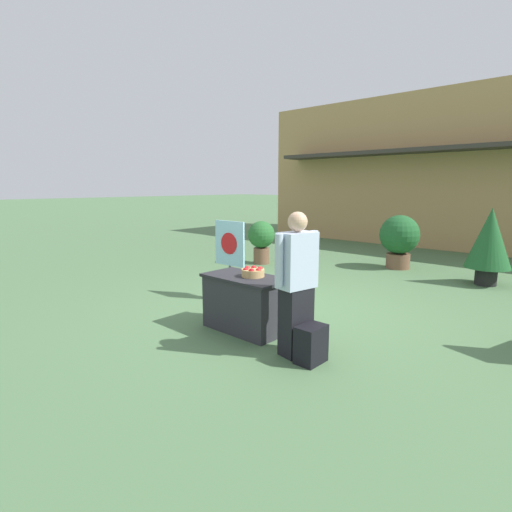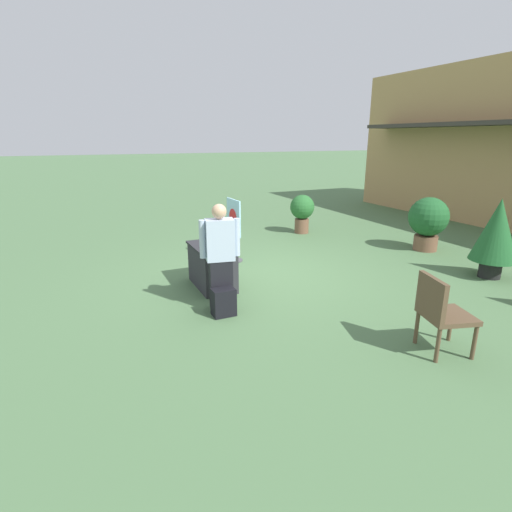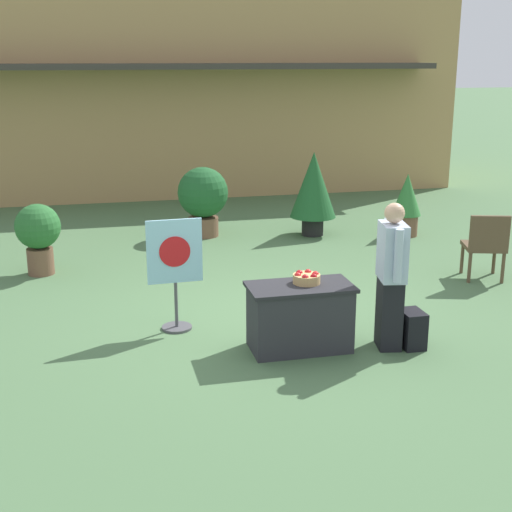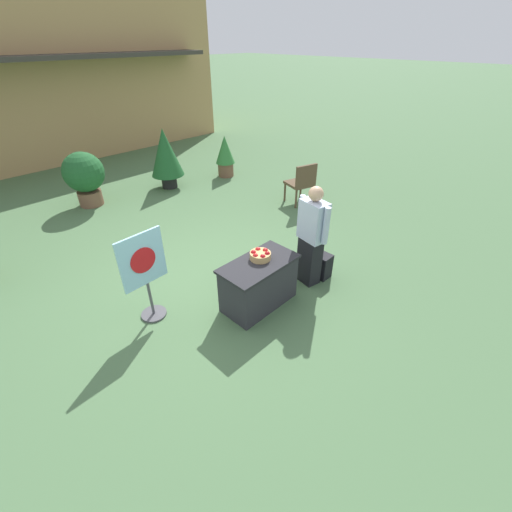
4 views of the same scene
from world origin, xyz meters
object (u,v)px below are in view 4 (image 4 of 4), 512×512
at_px(display_table, 259,283).
at_px(person_visitor, 312,236).
at_px(apple_basket, 260,255).
at_px(backpack, 320,265).
at_px(poster_board, 145,273).
at_px(potted_plant_near_right, 225,155).
at_px(patio_chair, 302,182).
at_px(potted_plant_far_right, 84,175).
at_px(potted_plant_near_left, 165,154).

height_order(display_table, person_visitor, person_visitor).
height_order(apple_basket, backpack, apple_basket).
distance_m(person_visitor, poster_board, 2.48).
height_order(apple_basket, potted_plant_near_right, potted_plant_near_right).
relative_size(patio_chair, potted_plant_near_right, 0.88).
height_order(person_visitor, patio_chair, person_visitor).
relative_size(person_visitor, patio_chair, 1.66).
bearing_deg(apple_basket, potted_plant_near_right, 53.92).
xyz_separation_m(display_table, patio_chair, (3.32, 1.80, 0.19)).
relative_size(backpack, potted_plant_near_right, 0.37).
relative_size(person_visitor, potted_plant_far_right, 1.31).
bearing_deg(apple_basket, poster_board, 147.47).
bearing_deg(patio_chair, display_table, 134.74).
bearing_deg(person_visitor, backpack, 177.95).
bearing_deg(person_visitor, potted_plant_near_left, -87.86).
relative_size(person_visitor, poster_board, 1.23).
bearing_deg(display_table, potted_plant_near_left, 70.75).
xyz_separation_m(apple_basket, poster_board, (-1.34, 0.85, -0.05)).
xyz_separation_m(backpack, poster_board, (-2.48, 1.15, 0.54)).
distance_m(patio_chair, potted_plant_near_right, 2.74).
bearing_deg(potted_plant_far_right, poster_board, -103.26).
xyz_separation_m(backpack, potted_plant_near_left, (0.50, 5.20, 0.67)).
xyz_separation_m(apple_basket, potted_plant_near_right, (3.27, 4.49, -0.19)).
bearing_deg(poster_board, potted_plant_near_left, 141.30).
height_order(display_table, potted_plant_near_left, potted_plant_near_left).
relative_size(display_table, person_visitor, 0.70).
xyz_separation_m(backpack, patio_chair, (2.09, 2.04, 0.35)).
height_order(display_table, potted_plant_far_right, potted_plant_far_right).
relative_size(person_visitor, potted_plant_near_left, 1.09).
distance_m(person_visitor, potted_plant_near_left, 5.20).
bearing_deg(backpack, potted_plant_near_left, 84.48).
bearing_deg(potted_plant_near_left, patio_chair, -63.31).
relative_size(display_table, potted_plant_near_right, 1.02).
xyz_separation_m(display_table, person_visitor, (0.98, -0.18, 0.46)).
height_order(display_table, backpack, display_table).
bearing_deg(person_visitor, patio_chair, -129.25).
distance_m(potted_plant_far_right, potted_plant_near_right, 3.65).
bearing_deg(potted_plant_near_right, apple_basket, -126.08).
relative_size(apple_basket, poster_board, 0.23).
bearing_deg(potted_plant_near_right, potted_plant_near_left, 165.56).
bearing_deg(patio_chair, poster_board, 117.30).
bearing_deg(potted_plant_far_right, potted_plant_near_left, -11.39).
relative_size(apple_basket, potted_plant_near_left, 0.20).
distance_m(patio_chair, potted_plant_far_right, 5.00).
bearing_deg(backpack, display_table, 169.08).
xyz_separation_m(poster_board, potted_plant_near_right, (4.61, 3.63, -0.14)).
xyz_separation_m(poster_board, patio_chair, (4.57, 0.89, -0.19)).
xyz_separation_m(poster_board, potted_plant_far_right, (1.05, 4.44, -0.03)).
xyz_separation_m(apple_basket, potted_plant_near_left, (1.65, 4.90, 0.08)).
xyz_separation_m(apple_basket, person_visitor, (0.89, -0.24, 0.04)).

